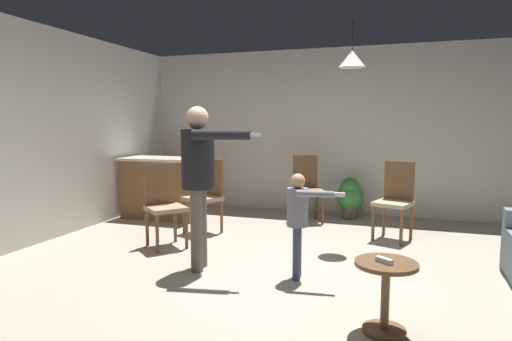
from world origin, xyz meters
name	(u,v)px	position (x,y,z in m)	size (l,w,h in m)	color
ground	(281,275)	(0.00, 0.00, 0.00)	(7.68, 7.68, 0.00)	#9E9384
wall_back	(332,132)	(0.00, 3.20, 1.35)	(6.40, 0.10, 2.70)	beige
wall_left	(21,135)	(-3.20, 0.00, 1.35)	(0.10, 6.40, 2.70)	beige
kitchen_counter	(163,187)	(-2.45, 1.96, 0.48)	(1.26, 0.66, 0.95)	brown
side_table_by_couch	(385,288)	(1.00, -0.93, 0.33)	(0.44, 0.44, 0.52)	brown
person_adult	(199,169)	(-0.83, -0.09, 1.03)	(0.85, 0.47, 1.65)	#60564C
person_child	(299,214)	(0.18, -0.05, 0.63)	(0.55, 0.29, 1.02)	#384260
dining_chair_by_counter	(307,185)	(-0.25, 2.43, 0.55)	(0.56, 0.56, 1.00)	brown
dining_chair_near_wall	(207,193)	(-1.40, 1.31, 0.55)	(0.56, 0.56, 1.00)	brown
dining_chair_centre_back	(395,197)	(1.04, 1.73, 0.55)	(0.54, 0.54, 1.00)	brown
dining_chair_spare	(164,202)	(-1.61, 0.54, 0.55)	(0.59, 0.59, 1.00)	brown
potted_plant_corner	(350,196)	(0.36, 2.79, 0.36)	(0.42, 0.42, 0.65)	#4C4742
spare_remote_on_table	(384,260)	(0.99, -0.96, 0.54)	(0.04, 0.13, 0.04)	white
ceiling_light_pendant	(352,59)	(0.50, 1.35, 2.25)	(0.32, 0.32, 0.55)	silver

